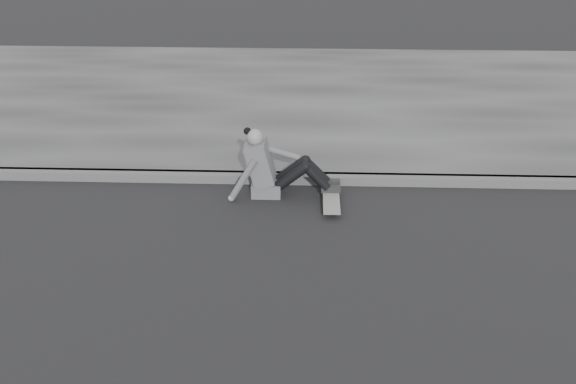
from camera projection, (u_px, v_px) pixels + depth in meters
name	position (u px, v px, depth m)	size (l,w,h in m)	color
ground	(238.00, 306.00, 6.03)	(80.00, 80.00, 0.00)	black
curb	(259.00, 178.00, 8.28)	(24.00, 0.16, 0.12)	#4E4E4E
sidewalk	(272.00, 99.00, 10.95)	(24.00, 6.00, 0.12)	#3A3A3A
skateboard	(331.00, 199.00, 7.75)	(0.20, 0.78, 0.09)	gray
seated_woman	(271.00, 168.00, 7.85)	(1.38, 0.46, 0.88)	#545457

